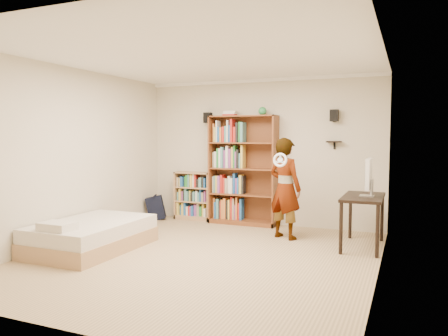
# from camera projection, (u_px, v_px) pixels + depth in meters

# --- Properties ---
(ground) EXTENTS (4.50, 5.00, 0.01)m
(ground) POSITION_uv_depth(u_px,v_px,m) (203.00, 257.00, 5.96)
(ground) COLOR tan
(ground) RESTS_ON ground
(room_shell) EXTENTS (4.52, 5.02, 2.71)m
(room_shell) POSITION_uv_depth(u_px,v_px,m) (203.00, 127.00, 5.83)
(room_shell) COLOR beige
(room_shell) RESTS_ON ground
(crown_molding) EXTENTS (4.50, 5.00, 0.06)m
(crown_molding) POSITION_uv_depth(u_px,v_px,m) (202.00, 58.00, 5.76)
(crown_molding) COLOR white
(crown_molding) RESTS_ON room_shell
(speaker_left) EXTENTS (0.14, 0.12, 0.20)m
(speaker_left) POSITION_uv_depth(u_px,v_px,m) (208.00, 118.00, 8.42)
(speaker_left) COLOR black
(speaker_left) RESTS_ON room_shell
(speaker_right) EXTENTS (0.14, 0.12, 0.20)m
(speaker_right) POSITION_uv_depth(u_px,v_px,m) (334.00, 115.00, 7.49)
(speaker_right) COLOR black
(speaker_right) RESTS_ON room_shell
(wall_shelf) EXTENTS (0.25, 0.16, 0.02)m
(wall_shelf) POSITION_uv_depth(u_px,v_px,m) (334.00, 142.00, 7.53)
(wall_shelf) COLOR black
(wall_shelf) RESTS_ON room_shell
(tall_bookshelf) EXTENTS (1.28, 0.37, 2.02)m
(tall_bookshelf) POSITION_uv_depth(u_px,v_px,m) (243.00, 170.00, 8.12)
(tall_bookshelf) COLOR brown
(tall_bookshelf) RESTS_ON ground
(low_bookshelf) EXTENTS (0.75, 0.28, 0.94)m
(low_bookshelf) POSITION_uv_depth(u_px,v_px,m) (194.00, 196.00, 8.61)
(low_bookshelf) COLOR tan
(low_bookshelf) RESTS_ON ground
(computer_desk) EXTENTS (0.56, 1.13, 0.77)m
(computer_desk) POSITION_uv_depth(u_px,v_px,m) (363.00, 222.00, 6.45)
(computer_desk) COLOR black
(computer_desk) RESTS_ON ground
(imac) EXTENTS (0.20, 0.57, 0.56)m
(imac) POSITION_uv_depth(u_px,v_px,m) (367.00, 177.00, 6.34)
(imac) COLOR white
(imac) RESTS_ON computer_desk
(daybed) EXTENTS (1.15, 1.77, 0.52)m
(daybed) POSITION_uv_depth(u_px,v_px,m) (92.00, 232.00, 6.32)
(daybed) COLOR silver
(daybed) RESTS_ON ground
(person) EXTENTS (0.70, 0.59, 1.62)m
(person) POSITION_uv_depth(u_px,v_px,m) (285.00, 188.00, 6.99)
(person) COLOR black
(person) RESTS_ON ground
(wii_wheel) EXTENTS (0.22, 0.08, 0.23)m
(wii_wheel) POSITION_uv_depth(u_px,v_px,m) (280.00, 160.00, 6.67)
(wii_wheel) COLOR white
(wii_wheel) RESTS_ON person
(navy_bag) EXTENTS (0.41, 0.35, 0.48)m
(navy_bag) POSITION_uv_depth(u_px,v_px,m) (156.00, 208.00, 8.60)
(navy_bag) COLOR black
(navy_bag) RESTS_ON ground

